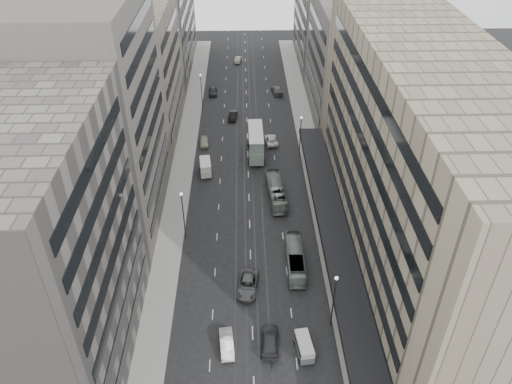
{
  "coord_description": "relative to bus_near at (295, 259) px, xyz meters",
  "views": [
    {
      "loc": [
        -0.64,
        -45.41,
        49.42
      ],
      "look_at": [
        1.0,
        15.25,
        5.93
      ],
      "focal_mm": 35.0,
      "sensor_mm": 36.0,
      "label": 1
    }
  ],
  "objects": [
    {
      "name": "lamp_left_far",
      "position": [
        -15.87,
        49.52,
        3.85
      ],
      "size": [
        0.44,
        0.44,
        8.32
      ],
      "color": "#262628",
      "rests_on": "ground"
    },
    {
      "name": "sedan_5",
      "position": [
        -9.15,
        45.06,
        -0.63
      ],
      "size": [
        2.01,
        4.57,
        1.46
      ],
      "primitive_type": "imported",
      "rotation": [
        0.0,
        0.0,
        -0.11
      ],
      "color": "black",
      "rests_on": "ground"
    },
    {
      "name": "lamp_right_near",
      "position": [
        3.53,
        -10.48,
        3.85
      ],
      "size": [
        0.44,
        0.44,
        8.32
      ],
      "color": "#262628",
      "rests_on": "ground"
    },
    {
      "name": "sedan_1",
      "position": [
        -9.26,
        -13.55,
        -0.62
      ],
      "size": [
        2.0,
        4.6,
        1.47
      ],
      "primitive_type": "imported",
      "rotation": [
        0.0,
        0.0,
        0.1
      ],
      "color": "silver",
      "rests_on": "ground"
    },
    {
      "name": "sedan_2",
      "position": [
        -6.67,
        -4.2,
        -0.58
      ],
      "size": [
        3.27,
        5.88,
        1.55
      ],
      "primitive_type": "imported",
      "rotation": [
        0.0,
        0.0,
        -0.13
      ],
      "color": "#535355",
      "rests_on": "ground"
    },
    {
      "name": "building_left_b",
      "position": [
        -27.67,
        13.52,
        15.64
      ],
      "size": [
        15.0,
        26.0,
        34.0
      ],
      "primitive_type": "cube",
      "color": "#554F49",
      "rests_on": "ground"
    },
    {
      "name": "double_decker",
      "position": [
        -4.67,
        30.09,
        1.44
      ],
      "size": [
        2.98,
        9.48,
        5.17
      ],
      "rotation": [
        0.0,
        0.0,
        0.01
      ],
      "color": "gray",
      "rests_on": "ground"
    },
    {
      "name": "building_right_far",
      "position": [
        15.33,
        76.52,
        12.64
      ],
      "size": [
        15.0,
        32.0,
        28.0
      ],
      "primitive_type": "cube",
      "color": "slate",
      "rests_on": "ground"
    },
    {
      "name": "building_left_d",
      "position": [
        -27.67,
        73.52,
        12.64
      ],
      "size": [
        15.0,
        38.0,
        28.0
      ],
      "primitive_type": "cube",
      "color": "slate",
      "rests_on": "ground"
    },
    {
      "name": "ground",
      "position": [
        -6.17,
        -5.48,
        -1.36
      ],
      "size": [
        220.0,
        220.0,
        0.0
      ],
      "primitive_type": "plane",
      "color": "black",
      "rests_on": "ground"
    },
    {
      "name": "lamp_right_far",
      "position": [
        3.53,
        29.52,
        3.85
      ],
      "size": [
        0.44,
        0.44,
        8.32
      ],
      "color": "#262628",
      "rests_on": "ground"
    },
    {
      "name": "building_left_c",
      "position": [
        -27.67,
        40.52,
        11.14
      ],
      "size": [
        15.0,
        28.0,
        25.0
      ],
      "primitive_type": "cube",
      "color": "#786B5E",
      "rests_on": "ground"
    },
    {
      "name": "sidewalk_right",
      "position": [
        5.83,
        32.02,
        -1.28
      ],
      "size": [
        4.0,
        125.0,
        0.15
      ],
      "primitive_type": "cube",
      "color": "gray",
      "rests_on": "ground"
    },
    {
      "name": "bus_near",
      "position": [
        0.0,
        0.0,
        0.0
      ],
      "size": [
        2.39,
        9.76,
        2.71
      ],
      "primitive_type": "imported",
      "rotation": [
        0.0,
        0.0,
        3.13
      ],
      "color": "gray",
      "rests_on": "ground"
    },
    {
      "name": "sidewalk_left",
      "position": [
        -18.17,
        32.02,
        -1.28
      ],
      "size": [
        4.0,
        125.0,
        0.15
      ],
      "primitive_type": "cube",
      "color": "gray",
      "rests_on": "ground"
    },
    {
      "name": "lamp_left_near",
      "position": [
        -15.87,
        6.52,
        3.85
      ],
      "size": [
        0.44,
        0.44,
        8.32
      ],
      "color": "#262628",
      "rests_on": "ground"
    },
    {
      "name": "sedan_7",
      "position": [
        1.05,
        57.95,
        -0.58
      ],
      "size": [
        2.8,
        5.55,
        1.55
      ],
      "primitive_type": "imported",
      "rotation": [
        0.0,
        0.0,
        3.26
      ],
      "color": "#535355",
      "rests_on": "ground"
    },
    {
      "name": "bus_far",
      "position": [
        -1.7,
        16.07,
        0.09
      ],
      "size": [
        3.2,
        10.5,
        2.88
      ],
      "primitive_type": "imported",
      "rotation": [
        0.0,
        0.0,
        3.22
      ],
      "color": "gray",
      "rests_on": "ground"
    },
    {
      "name": "panel_van",
      "position": [
        -13.78,
        23.93,
        0.1
      ],
      "size": [
        2.44,
        4.36,
        2.63
      ],
      "rotation": [
        0.0,
        0.0,
        0.11
      ],
      "color": "beige",
      "rests_on": "ground"
    },
    {
      "name": "vw_microbus",
      "position": [
        -0.23,
        -14.48,
        -0.21
      ],
      "size": [
        2.15,
        4.0,
        2.06
      ],
      "rotation": [
        0.0,
        0.0,
        0.13
      ],
      "color": "#585E60",
      "rests_on": "ground"
    },
    {
      "name": "building_left_a",
      "position": [
        -27.67,
        -13.48,
        13.64
      ],
      "size": [
        15.0,
        28.0,
        30.0
      ],
      "primitive_type": "cube",
      "color": "slate",
      "rests_on": "ground"
    },
    {
      "name": "department_store",
      "position": [
        15.28,
        2.52,
        13.59
      ],
      "size": [
        19.2,
        60.0,
        30.0
      ],
      "color": "gray",
      "rests_on": "ground"
    },
    {
      "name": "sedan_6",
      "position": [
        -1.53,
        34.55,
        -0.67
      ],
      "size": [
        2.73,
        5.15,
        1.38
      ],
      "primitive_type": "imported",
      "rotation": [
        0.0,
        0.0,
        3.23
      ],
      "color": "silver",
      "rests_on": "ground"
    },
    {
      "name": "sedan_4",
      "position": [
        -14.67,
        34.17,
        -0.66
      ],
      "size": [
        2.0,
        4.24,
        1.4
      ],
      "primitive_type": "imported",
      "rotation": [
        0.0,
        0.0,
        0.09
      ],
      "color": "#B1AB93",
      "rests_on": "ground"
    },
    {
      "name": "sedan_9",
      "position": [
        -8.13,
        77.99,
        -0.65
      ],
      "size": [
        2.05,
        4.47,
        1.42
      ],
      "primitive_type": "imported",
      "rotation": [
        0.0,
        0.0,
        3.01
      ],
      "color": "#9F9A84",
      "rests_on": "ground"
    },
    {
      "name": "sedan_8",
      "position": [
        -13.98,
        57.71,
        -0.58
      ],
      "size": [
        1.99,
        4.61,
        1.55
      ],
      "primitive_type": "imported",
      "rotation": [
        0.0,
        0.0,
        0.03
      ],
      "color": "#28292B",
      "rests_on": "ground"
    },
    {
      "name": "sedan_3",
      "position": [
        -4.17,
        -13.3,
        -0.58
      ],
      "size": [
        2.54,
        5.45,
        1.54
      ],
      "primitive_type": "imported",
      "rotation": [
        0.0,
        0.0,
        3.07
      ],
      "color": "#2A2A2D",
      "rests_on": "ground"
    },
    {
      "name": "building_right_mid",
      "position": [
        15.33,
        46.52,
        10.64
      ],
      "size": [
        15.0,
        28.0,
        24.0
      ],
      "primitive_type": "cube",
      "color": "#554F49",
      "rests_on": "ground"
    }
  ]
}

